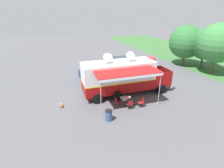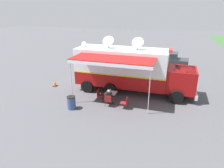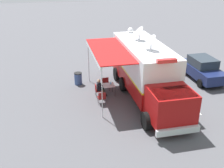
% 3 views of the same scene
% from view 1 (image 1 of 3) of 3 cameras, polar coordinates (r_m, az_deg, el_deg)
% --- Properties ---
extents(ground_plane, '(100.00, 100.00, 0.00)m').
position_cam_1_polar(ground_plane, '(18.70, 1.93, -3.30)').
color(ground_plane, '#515156').
extents(lot_stripe, '(0.35, 4.80, 0.01)m').
position_cam_1_polar(lot_stripe, '(21.29, 3.07, 0.06)').
color(lot_stripe, silver).
rests_on(lot_stripe, ground).
extents(command_truck, '(5.12, 9.59, 4.53)m').
position_cam_1_polar(command_truck, '(18.16, 4.27, 2.52)').
color(command_truck, '#9E0F0F').
rests_on(command_truck, ground).
extents(folding_table, '(0.84, 0.84, 0.73)m').
position_cam_1_polar(folding_table, '(16.40, 4.39, -4.70)').
color(folding_table, silver).
rests_on(folding_table, ground).
extents(water_bottle, '(0.07, 0.07, 0.22)m').
position_cam_1_polar(water_bottle, '(16.43, 3.92, -4.00)').
color(water_bottle, '#4C99D8').
rests_on(water_bottle, folding_table).
extents(folding_chair_at_table, '(0.50, 0.50, 0.87)m').
position_cam_1_polar(folding_chair_at_table, '(15.87, 5.78, -6.41)').
color(folding_chair_at_table, maroon).
rests_on(folding_chair_at_table, ground).
extents(folding_chair_beside_table, '(0.50, 0.50, 0.87)m').
position_cam_1_polar(folding_chair_beside_table, '(16.16, 1.65, -5.73)').
color(folding_chair_beside_table, maroon).
rests_on(folding_chair_beside_table, ground).
extents(folding_chair_spare_by_truck, '(0.50, 0.50, 0.87)m').
position_cam_1_polar(folding_chair_spare_by_truck, '(16.40, 9.47, -5.60)').
color(folding_chair_spare_by_truck, maroon).
rests_on(folding_chair_spare_by_truck, ground).
extents(seated_responder, '(0.67, 0.57, 1.25)m').
position_cam_1_polar(seated_responder, '(15.95, 5.53, -5.67)').
color(seated_responder, black).
rests_on(seated_responder, ground).
extents(trash_bin, '(0.57, 0.57, 0.91)m').
position_cam_1_polar(trash_bin, '(14.32, -1.07, -10.07)').
color(trash_bin, '#384C7F').
rests_on(trash_bin, ground).
extents(traffic_cone, '(0.36, 0.36, 0.58)m').
position_cam_1_polar(traffic_cone, '(16.83, -15.96, -6.34)').
color(traffic_cone, black).
rests_on(traffic_cone, ground).
extents(car_behind_truck, '(2.34, 4.36, 1.76)m').
position_cam_1_polar(car_behind_truck, '(26.73, 2.67, 6.85)').
color(car_behind_truck, '#2D2D33').
rests_on(car_behind_truck, ground).
extents(car_far_corner, '(2.12, 4.25, 1.76)m').
position_cam_1_polar(car_far_corner, '(22.76, -5.40, 3.89)').
color(car_far_corner, navy).
rests_on(car_far_corner, ground).
extents(tree_far_left, '(5.02, 5.02, 6.16)m').
position_cam_1_polar(tree_far_left, '(30.10, 22.71, 12.37)').
color(tree_far_left, brown).
rests_on(tree_far_left, ground).
extents(tree_left_of_centre, '(4.55, 4.55, 5.93)m').
position_cam_1_polar(tree_left_of_centre, '(29.83, 27.87, 11.43)').
color(tree_left_of_centre, brown).
rests_on(tree_left_of_centre, ground).
extents(tree_right_of_centre, '(5.18, 5.18, 6.77)m').
position_cam_1_polar(tree_right_of_centre, '(27.48, 30.91, 11.22)').
color(tree_right_of_centre, brown).
rests_on(tree_right_of_centre, ground).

